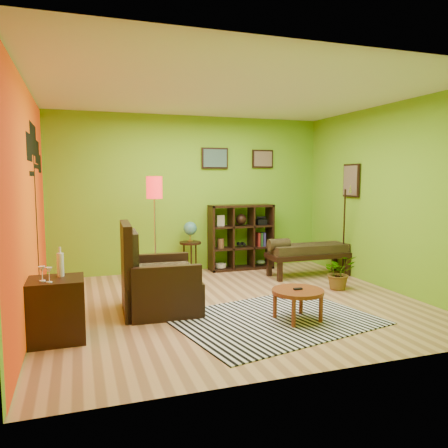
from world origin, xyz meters
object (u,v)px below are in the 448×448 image
object	(u,v)px
side_cabinet	(57,309)
cube_shelf	(242,237)
globe_table	(190,234)
armchair	(156,285)
potted_plant	(339,276)
floor_lamp	(154,197)
coffee_table	(298,294)
bench	(307,251)

from	to	relation	value
side_cabinet	cube_shelf	world-z (taller)	cube_shelf
side_cabinet	globe_table	xyz separation A→B (m)	(2.11, 2.66, 0.37)
armchair	potted_plant	world-z (taller)	armchair
floor_lamp	armchair	bearing A→B (deg)	-99.73
armchair	side_cabinet	xyz separation A→B (m)	(-1.15, -0.67, -0.01)
coffee_table	bench	world-z (taller)	bench
armchair	floor_lamp	world-z (taller)	floor_lamp
globe_table	side_cabinet	bearing A→B (deg)	-128.42
armchair	cube_shelf	world-z (taller)	cube_shelf
armchair	globe_table	size ratio (longest dim) A/B	1.24
globe_table	potted_plant	bearing A→B (deg)	-43.51
floor_lamp	globe_table	bearing A→B (deg)	38.58
globe_table	coffee_table	bearing A→B (deg)	-78.64
bench	potted_plant	bearing A→B (deg)	-88.24
cube_shelf	side_cabinet	bearing A→B (deg)	-138.75
potted_plant	coffee_table	bearing A→B (deg)	-139.41
coffee_table	potted_plant	world-z (taller)	potted_plant
globe_table	armchair	bearing A→B (deg)	-115.71
globe_table	cube_shelf	size ratio (longest dim) A/B	0.77
floor_lamp	globe_table	size ratio (longest dim) A/B	1.86
floor_lamp	potted_plant	world-z (taller)	floor_lamp
armchair	floor_lamp	size ratio (longest dim) A/B	0.67
bench	globe_table	bearing A→B (deg)	155.60
coffee_table	side_cabinet	size ratio (longest dim) A/B	0.63
potted_plant	side_cabinet	bearing A→B (deg)	-167.66
armchair	potted_plant	xyz separation A→B (m)	(2.84, 0.20, -0.14)
armchair	globe_table	world-z (taller)	armchair
side_cabinet	potted_plant	size ratio (longest dim) A/B	1.83
floor_lamp	bench	distance (m)	2.75
armchair	potted_plant	distance (m)	2.85
cube_shelf	bench	world-z (taller)	cube_shelf
side_cabinet	bench	world-z (taller)	side_cabinet
armchair	cube_shelf	size ratio (longest dim) A/B	0.96
side_cabinet	bench	size ratio (longest dim) A/B	0.65
coffee_table	side_cabinet	xyz separation A→B (m)	(-2.69, 0.24, 0.01)
side_cabinet	globe_table	bearing A→B (deg)	51.58
bench	potted_plant	size ratio (longest dim) A/B	2.80
armchair	cube_shelf	distance (m)	2.86
cube_shelf	bench	xyz separation A→B (m)	(0.85, -0.91, -0.17)
coffee_table	cube_shelf	distance (m)	3.01
armchair	globe_table	xyz separation A→B (m)	(0.96, 1.99, 0.35)
globe_table	bench	bearing A→B (deg)	-24.40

